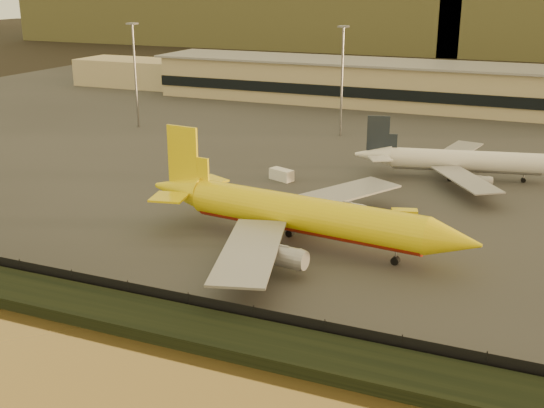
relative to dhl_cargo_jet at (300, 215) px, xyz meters
The scene contains 10 objects.
ground 13.23m from the dhl_cargo_jet, 119.75° to the right, with size 900.00×900.00×0.00m, color black.
embankment 28.70m from the dhl_cargo_jet, 102.48° to the right, with size 320.00×7.00×1.40m, color black.
tarmac 84.59m from the dhl_cargo_jet, 94.17° to the left, with size 320.00×220.00×0.20m, color #2D2D2D.
perimeter_fence 24.76m from the dhl_cargo_jet, 104.50° to the right, with size 300.00×0.05×2.20m, color black.
terminal_building 116.65m from the dhl_cargo_jet, 100.21° to the left, with size 202.00×25.00×12.60m.
apron_light_masts 65.79m from the dhl_cargo_jet, 82.15° to the left, with size 152.20×12.20×25.40m.
dhl_cargo_jet is the anchor object (origin of this frame).
white_narrowbody_jet 45.50m from the dhl_cargo_jet, 69.70° to the left, with size 39.26×37.70×11.35m.
gse_vehicle_yellow 19.74m from the dhl_cargo_jet, 54.69° to the left, with size 3.95×1.78×1.78m, color yellow.
gse_vehicle_white 32.71m from the dhl_cargo_jet, 116.78° to the left, with size 4.58×2.06×2.06m, color white.
Camera 1 is at (37.48, -72.39, 35.61)m, focal length 45.00 mm.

